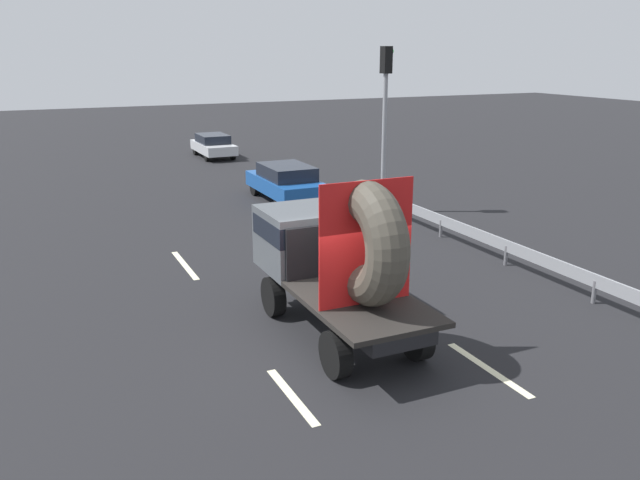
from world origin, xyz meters
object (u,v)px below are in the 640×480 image
Objects in this scene: distant_sedan at (286,181)px; oncoming_car at (213,145)px; flatbed_truck at (333,253)px; traffic_light at (385,106)px.

oncoming_car is at bearing 88.22° from distant_sedan.
flatbed_truck is at bearing -99.80° from oncoming_car.
flatbed_truck is 1.15× the size of distant_sedan.
flatbed_truck reaches higher than distant_sedan.
traffic_light is 1.53× the size of oncoming_car.
oncoming_car is (-2.13, 14.69, -3.10)m from traffic_light.
flatbed_truck is 1.31× the size of oncoming_car.
distant_sedan is 11.55m from oncoming_car.
flatbed_truck reaches higher than oncoming_car.
traffic_light is at bearing 54.33° from flatbed_truck.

